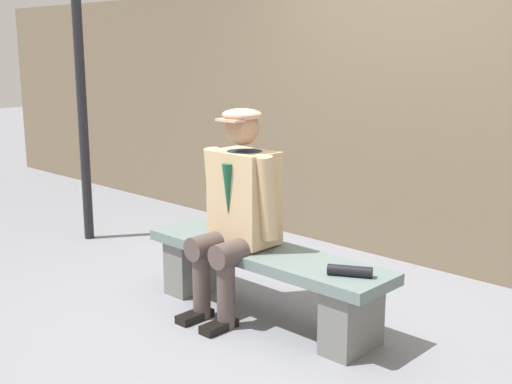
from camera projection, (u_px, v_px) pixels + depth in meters
name	position (u px, v px, depth m)	size (l,w,h in m)	color
ground_plane	(264.00, 317.00, 4.10)	(30.00, 30.00, 0.00)	gray
bench	(264.00, 272.00, 4.04)	(1.71, 0.42, 0.44)	slate
seated_man	(238.00, 206.00, 4.02)	(0.57, 0.59, 1.29)	tan
rolled_magazine	(350.00, 271.00, 3.54)	(0.06, 0.06, 0.24)	black
stadium_wall	(411.00, 123.00, 5.05)	(12.00, 0.24, 2.15)	#71614B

